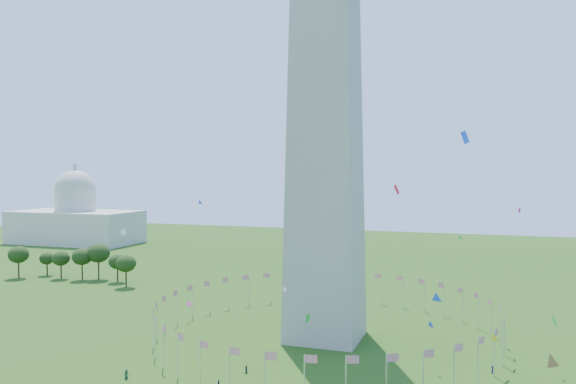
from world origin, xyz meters
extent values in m
cylinder|color=silver|center=(40.00, 50.00, 4.50)|extent=(0.24, 0.24, 9.00)
cylinder|color=silver|center=(39.39, 56.95, 4.50)|extent=(0.24, 0.24, 9.00)
cylinder|color=silver|center=(37.59, 63.68, 4.50)|extent=(0.24, 0.24, 9.00)
cylinder|color=silver|center=(34.64, 70.00, 4.50)|extent=(0.24, 0.24, 9.00)
cylinder|color=silver|center=(30.64, 75.71, 4.50)|extent=(0.24, 0.24, 9.00)
cylinder|color=silver|center=(25.71, 80.64, 4.50)|extent=(0.24, 0.24, 9.00)
cylinder|color=silver|center=(20.00, 84.64, 4.50)|extent=(0.24, 0.24, 9.00)
cylinder|color=silver|center=(13.68, 87.59, 4.50)|extent=(0.24, 0.24, 9.00)
cylinder|color=silver|center=(6.95, 89.39, 4.50)|extent=(0.24, 0.24, 9.00)
cylinder|color=silver|center=(0.00, 90.00, 4.50)|extent=(0.24, 0.24, 9.00)
cylinder|color=silver|center=(-6.95, 89.39, 4.50)|extent=(0.24, 0.24, 9.00)
cylinder|color=silver|center=(-13.68, 87.59, 4.50)|extent=(0.24, 0.24, 9.00)
cylinder|color=silver|center=(-20.00, 84.64, 4.50)|extent=(0.24, 0.24, 9.00)
cylinder|color=silver|center=(-25.71, 80.64, 4.50)|extent=(0.24, 0.24, 9.00)
cylinder|color=silver|center=(-30.64, 75.71, 4.50)|extent=(0.24, 0.24, 9.00)
cylinder|color=silver|center=(-34.64, 70.00, 4.50)|extent=(0.24, 0.24, 9.00)
cylinder|color=silver|center=(-37.59, 63.68, 4.50)|extent=(0.24, 0.24, 9.00)
cylinder|color=silver|center=(-39.39, 56.95, 4.50)|extent=(0.24, 0.24, 9.00)
cylinder|color=silver|center=(-40.00, 50.00, 4.50)|extent=(0.24, 0.24, 9.00)
cylinder|color=silver|center=(-39.39, 43.05, 4.50)|extent=(0.24, 0.24, 9.00)
cylinder|color=silver|center=(-37.59, 36.32, 4.50)|extent=(0.24, 0.24, 9.00)
cylinder|color=silver|center=(-34.64, 30.00, 4.50)|extent=(0.24, 0.24, 9.00)
cylinder|color=silver|center=(-30.64, 24.29, 4.50)|extent=(0.24, 0.24, 9.00)
cylinder|color=silver|center=(-25.71, 19.36, 4.50)|extent=(0.24, 0.24, 9.00)
cylinder|color=silver|center=(-20.00, 15.36, 4.50)|extent=(0.24, 0.24, 9.00)
cylinder|color=silver|center=(-13.68, 12.41, 4.50)|extent=(0.24, 0.24, 9.00)
cylinder|color=silver|center=(-6.95, 10.61, 4.50)|extent=(0.24, 0.24, 9.00)
cylinder|color=silver|center=(0.00, 10.00, 4.50)|extent=(0.24, 0.24, 9.00)
cylinder|color=silver|center=(6.95, 10.61, 4.50)|extent=(0.24, 0.24, 9.00)
cylinder|color=silver|center=(13.68, 12.41, 4.50)|extent=(0.24, 0.24, 9.00)
cylinder|color=silver|center=(20.00, 15.36, 4.50)|extent=(0.24, 0.24, 9.00)
cylinder|color=silver|center=(25.71, 19.36, 4.50)|extent=(0.24, 0.24, 9.00)
cylinder|color=silver|center=(30.64, 24.29, 4.50)|extent=(0.24, 0.24, 9.00)
cylinder|color=silver|center=(34.64, 30.00, 4.50)|extent=(0.24, 0.24, 9.00)
cylinder|color=silver|center=(37.59, 36.32, 4.50)|extent=(0.24, 0.24, 9.00)
cylinder|color=silver|center=(39.39, 43.05, 4.50)|extent=(0.24, 0.24, 9.00)
imported|color=#1D2745|center=(-10.25, 13.11, 0.86)|extent=(1.08, 1.19, 1.72)
imported|color=#242424|center=(-8.70, 22.35, 0.75)|extent=(0.88, 0.86, 1.50)
imported|color=#183D28|center=(-29.27, 11.97, 0.90)|extent=(1.01, 1.06, 1.80)
imported|color=#2A1747|center=(37.39, 38.00, 0.76)|extent=(0.69, 0.85, 1.53)
plane|color=yellow|center=(37.03, 15.37, 13.34)|extent=(1.30, 2.29, 2.10)
plane|color=blue|center=(32.85, -9.75, 43.76)|extent=(1.40, 1.14, 1.74)
plane|color=white|center=(-35.31, 20.06, 27.27)|extent=(0.40, 1.65, 1.61)
plane|color=blue|center=(-35.68, 54.59, 31.66)|extent=(0.84, 1.77, 1.59)
plane|color=white|center=(-7.31, 41.52, 12.92)|extent=(0.96, 0.79, 1.11)
plane|color=red|center=(20.41, 23.23, 36.57)|extent=(2.06, 0.69, 1.94)
plane|color=#CC2699|center=(42.77, 51.37, 31.50)|extent=(0.30, 1.20, 1.24)
plane|color=green|center=(43.65, -1.75, 20.96)|extent=(1.05, 1.41, 1.34)
plane|color=blue|center=(25.57, 36.18, 9.10)|extent=(1.41, 1.32, 1.64)
plane|color=green|center=(0.48, 33.89, 8.85)|extent=(1.41, 1.63, 1.80)
plane|color=#CC2699|center=(-37.61, 51.71, 5.00)|extent=(1.39, 1.64, 1.36)
plane|color=green|center=(31.11, 35.29, 26.95)|extent=(0.79, 0.64, 1.01)
plane|color=orange|center=(44.90, 10.47, 11.88)|extent=(2.19, 1.95, 2.03)
plane|color=blue|center=(26.84, 34.07, 14.97)|extent=(2.20, 1.49, 2.55)
ellipsoid|color=#274517|center=(-129.21, 87.07, 5.86)|extent=(7.50, 7.50, 11.72)
ellipsoid|color=#274517|center=(-122.85, 94.67, 4.36)|extent=(5.58, 5.58, 8.72)
ellipsoid|color=#274517|center=(-113.10, 91.07, 5.04)|extent=(6.45, 6.45, 10.08)
ellipsoid|color=#274517|center=(-104.02, 91.62, 5.72)|extent=(7.32, 7.32, 11.44)
ellipsoid|color=#274517|center=(-98.88, 94.41, 6.53)|extent=(8.36, 8.36, 13.06)
ellipsoid|color=#274517|center=(-89.01, 92.21, 4.96)|extent=(6.34, 6.34, 9.91)
ellipsoid|color=#274517|center=(-80.81, 85.62, 5.45)|extent=(6.98, 6.98, 10.91)
camera|label=1|loc=(34.49, -78.61, 39.65)|focal=35.00mm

